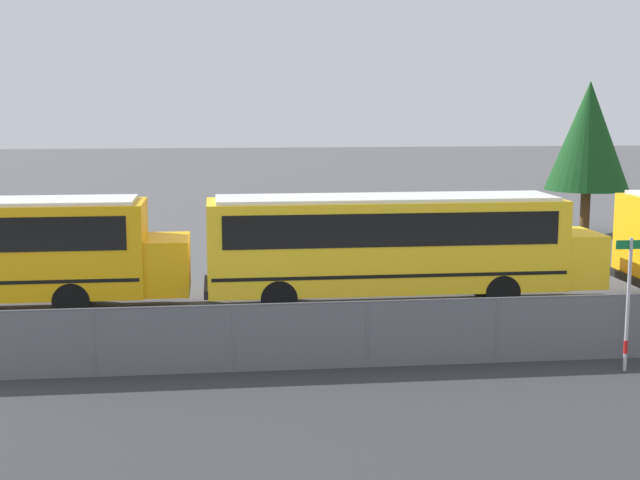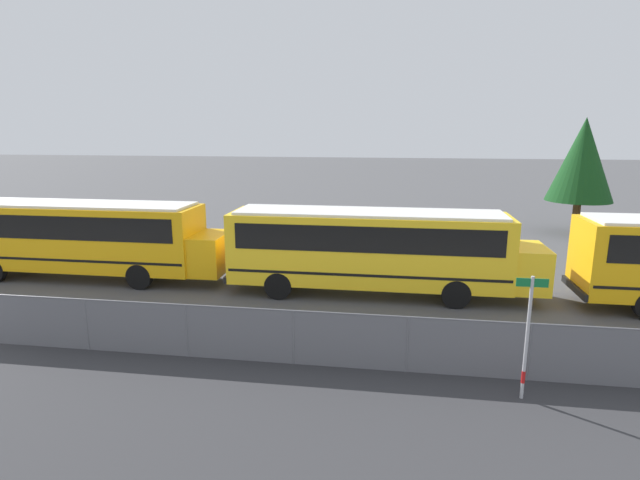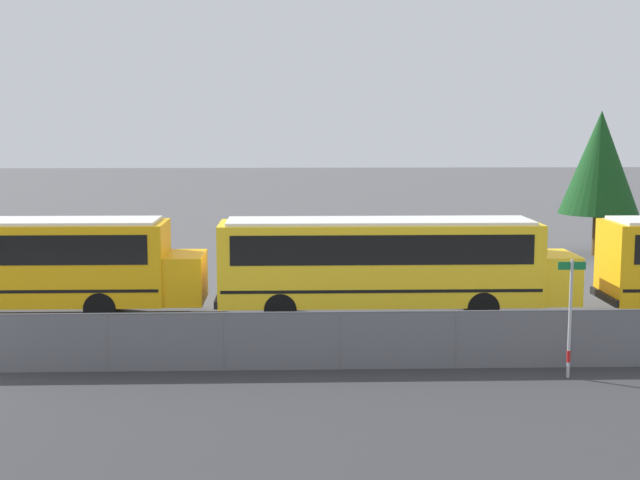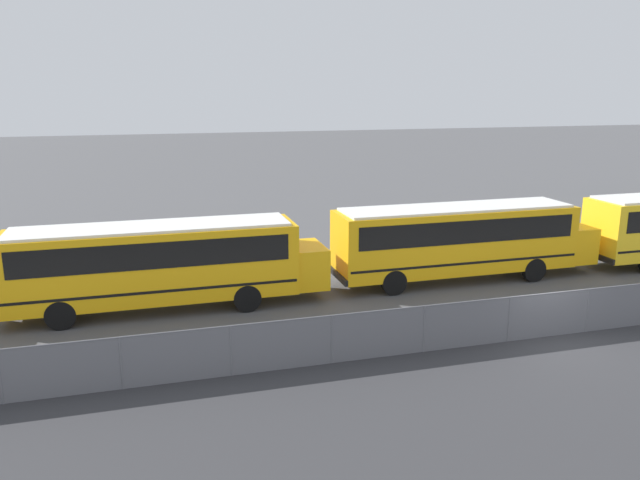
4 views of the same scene
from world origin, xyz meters
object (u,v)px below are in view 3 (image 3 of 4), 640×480
Objects in this scene: school_bus_4 at (387,259)px; tree_0 at (600,163)px; school_bus_3 at (14,260)px; street_sign at (570,316)px.

school_bus_4 is 1.70× the size of tree_0.
school_bus_3 is at bearing -151.51° from tree_0.
school_bus_4 is (12.17, -0.33, 0.00)m from school_bus_3.
school_bus_3 is 3.90× the size of street_sign.
school_bus_3 and school_bus_4 have the same top height.
street_sign is at bearing -110.85° from tree_0.
school_bus_3 is 1.00× the size of school_bus_4.
school_bus_4 reaches higher than street_sign.
school_bus_3 is 1.70× the size of tree_0.
street_sign is (16.01, -7.47, -0.34)m from school_bus_3.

